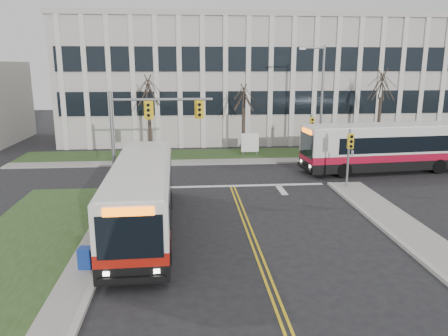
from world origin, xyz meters
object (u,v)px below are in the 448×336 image
(bus_main, at_px, (143,198))
(bus_cross, at_px, (390,149))
(streetlight, at_px, (320,96))
(directory_sign, at_px, (250,143))
(newspaper_box_red, at_px, (105,222))
(newspaper_box_blue, at_px, (86,259))

(bus_main, relative_size, bus_cross, 0.94)
(bus_main, bearing_deg, bus_cross, 30.00)
(streetlight, xyz_separation_m, bus_cross, (3.89, -4.95, -3.48))
(streetlight, bearing_deg, directory_sign, 166.77)
(directory_sign, distance_m, bus_main, 18.22)
(bus_cross, relative_size, newspaper_box_red, 13.51)
(bus_main, distance_m, newspaper_box_blue, 4.68)
(directory_sign, bearing_deg, newspaper_box_red, -119.05)
(directory_sign, height_order, bus_cross, bus_cross)
(bus_main, bearing_deg, directory_sign, 64.23)
(newspaper_box_blue, bearing_deg, streetlight, 59.52)
(streetlight, xyz_separation_m, newspaper_box_blue, (-14.83, -19.47, -4.72))
(streetlight, bearing_deg, newspaper_box_red, -133.85)
(newspaper_box_blue, bearing_deg, newspaper_box_red, 96.81)
(bus_cross, relative_size, newspaper_box_blue, 13.51)
(directory_sign, bearing_deg, streetlight, -13.23)
(streetlight, relative_size, newspaper_box_blue, 9.68)
(bus_cross, height_order, newspaper_box_red, bus_cross)
(streetlight, bearing_deg, bus_main, -130.42)
(newspaper_box_blue, bearing_deg, bus_main, 73.48)
(streetlight, distance_m, directory_sign, 6.96)
(bus_main, height_order, newspaper_box_blue, bus_main)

